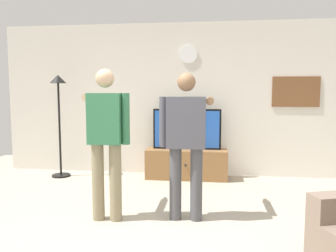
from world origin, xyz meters
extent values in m
plane|color=#B2A893|center=(0.00, 0.00, 0.00)|extent=(8.40, 8.40, 0.00)
cube|color=silver|center=(0.00, 2.95, 1.35)|extent=(6.40, 0.10, 2.70)
cube|color=olive|center=(0.20, 2.60, 0.25)|extent=(1.39, 0.42, 0.50)
sphere|color=black|center=(0.20, 2.37, 0.28)|extent=(0.04, 0.04, 0.04)
cube|color=black|center=(0.20, 2.65, 0.85)|extent=(1.16, 0.06, 0.69)
cube|color=blue|center=(0.20, 2.62, 0.85)|extent=(1.10, 0.01, 0.63)
cylinder|color=white|center=(0.20, 2.89, 2.15)|extent=(0.32, 0.03, 0.32)
cube|color=brown|center=(2.04, 2.90, 1.49)|extent=(0.78, 0.04, 0.52)
cylinder|color=black|center=(-2.01, 2.46, 0.01)|extent=(0.32, 0.32, 0.03)
cylinder|color=black|center=(-2.01, 2.46, 0.83)|extent=(0.04, 0.04, 1.61)
cone|color=black|center=(-2.01, 2.46, 1.71)|extent=(0.28, 0.28, 0.14)
cylinder|color=gray|center=(-0.68, 0.59, 0.45)|extent=(0.14, 0.14, 0.90)
cylinder|color=gray|center=(-0.47, 0.59, 0.45)|extent=(0.14, 0.14, 0.90)
cube|color=#33724C|center=(-0.58, 0.59, 1.19)|extent=(0.38, 0.22, 0.58)
sphere|color=tan|center=(-0.58, 0.59, 1.64)|extent=(0.21, 0.21, 0.21)
cylinder|color=tan|center=(-0.81, 0.88, 1.43)|extent=(0.09, 0.58, 0.09)
cube|color=white|center=(-0.81, 1.20, 1.43)|extent=(0.04, 0.12, 0.04)
cylinder|color=#33724C|center=(-0.34, 0.59, 1.19)|extent=(0.09, 0.09, 0.58)
cylinder|color=#4C4C51|center=(0.21, 0.72, 0.43)|extent=(0.14, 0.14, 0.85)
cylinder|color=#4C4C51|center=(0.45, 0.72, 0.43)|extent=(0.14, 0.14, 0.85)
cube|color=#4C4C56|center=(0.33, 0.72, 1.14)|extent=(0.44, 0.22, 0.58)
sphere|color=#8C6647|center=(0.33, 0.72, 1.60)|extent=(0.21, 0.21, 0.21)
cylinder|color=#4C4C56|center=(0.07, 0.72, 1.15)|extent=(0.09, 0.09, 0.58)
cylinder|color=#8C6647|center=(0.60, 1.01, 1.39)|extent=(0.09, 0.58, 0.09)
cube|color=white|center=(0.60, 1.33, 1.39)|extent=(0.04, 0.12, 0.04)
camera|label=1|loc=(0.62, -3.11, 1.50)|focal=36.13mm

